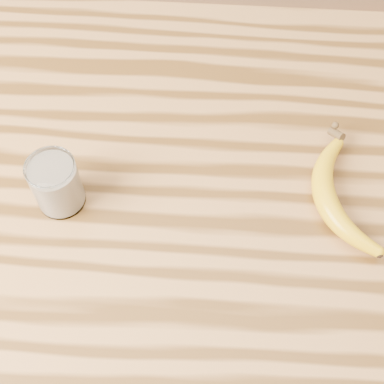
{
  "coord_description": "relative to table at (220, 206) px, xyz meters",
  "views": [
    {
      "loc": [
        -0.02,
        -0.49,
        1.63
      ],
      "look_at": [
        -0.05,
        -0.07,
        0.93
      ],
      "focal_mm": 50.0,
      "sensor_mm": 36.0,
      "label": 1
    }
  ],
  "objects": [
    {
      "name": "table",
      "position": [
        0.0,
        0.0,
        0.0
      ],
      "size": [
        1.2,
        0.8,
        0.9
      ],
      "color": "olive",
      "rests_on": "ground"
    },
    {
      "name": "smoothie_glass",
      "position": [
        -0.25,
        -0.08,
        0.18
      ],
      "size": [
        0.07,
        0.07,
        0.09
      ],
      "color": "white",
      "rests_on": "table"
    },
    {
      "name": "banana",
      "position": [
        0.16,
        -0.06,
        0.15
      ],
      "size": [
        0.17,
        0.31,
        0.04
      ],
      "primitive_type": null,
      "rotation": [
        0.0,
        0.0,
        0.22
      ],
      "color": "gold",
      "rests_on": "table"
    }
  ]
}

